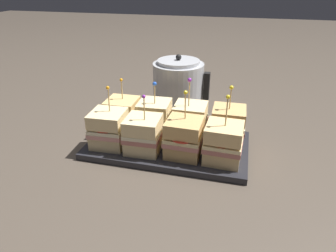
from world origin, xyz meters
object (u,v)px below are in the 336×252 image
(sandwich_back_center_right, at_px, (190,121))
(kettle_steel, at_px, (178,86))
(sandwich_front_far_left, at_px, (109,129))
(sandwich_front_far_right, at_px, (223,143))
(sandwich_front_center_right, at_px, (184,138))
(sandwich_back_far_left, at_px, (123,114))
(sandwich_back_center_left, at_px, (154,118))
(serving_platter, at_px, (168,145))
(sandwich_back_far_right, at_px, (228,125))
(sandwich_front_center_left, at_px, (143,134))

(sandwich_back_center_right, relative_size, kettle_steel, 0.89)
(sandwich_front_far_left, xyz_separation_m, sandwich_front_far_right, (0.31, -0.00, 0.00))
(sandwich_front_center_right, bearing_deg, sandwich_front_far_left, -179.55)
(sandwich_back_far_left, distance_m, sandwich_back_center_left, 0.10)
(sandwich_front_far_left, height_order, sandwich_back_center_left, sandwich_front_far_left)
(serving_platter, xyz_separation_m, sandwich_back_far_left, (-0.15, 0.05, 0.06))
(sandwich_front_far_right, relative_size, sandwich_back_center_right, 1.00)
(sandwich_front_far_left, bearing_deg, sandwich_back_far_left, 90.33)
(sandwich_back_center_right, xyz_separation_m, sandwich_back_far_right, (0.11, 0.00, 0.00))
(sandwich_front_far_right, xyz_separation_m, sandwich_back_center_right, (-0.10, 0.11, 0.00))
(sandwich_front_center_right, height_order, sandwich_back_center_left, sandwich_front_center_right)
(sandwich_back_far_left, bearing_deg, sandwich_front_center_left, -46.14)
(sandwich_front_center_right, distance_m, kettle_steel, 0.35)
(sandwich_front_far_left, bearing_deg, sandwich_front_far_right, -0.24)
(sandwich_back_center_left, relative_size, sandwich_back_far_right, 0.97)
(sandwich_front_far_left, height_order, sandwich_back_far_left, sandwich_front_far_left)
(sandwich_back_center_left, height_order, kettle_steel, kettle_steel)
(kettle_steel, bearing_deg, serving_platter, -83.19)
(sandwich_front_far_right, distance_m, kettle_steel, 0.39)
(sandwich_front_far_left, distance_m, sandwich_back_center_right, 0.23)
(sandwich_back_center_left, bearing_deg, sandwich_front_center_left, -90.06)
(sandwich_front_center_right, relative_size, sandwich_back_far_left, 1.11)
(sandwich_front_far_right, height_order, sandwich_back_center_right, same)
(sandwich_back_center_right, bearing_deg, sandwich_front_far_right, -45.50)
(serving_platter, bearing_deg, sandwich_front_center_right, -41.61)
(sandwich_front_far_right, height_order, sandwich_back_far_right, sandwich_front_far_right)
(serving_platter, xyz_separation_m, kettle_steel, (-0.03, 0.28, 0.08))
(serving_platter, relative_size, sandwich_front_far_left, 2.62)
(sandwich_front_center_right, relative_size, sandwich_front_far_right, 0.98)
(sandwich_back_center_left, distance_m, kettle_steel, 0.24)
(sandwich_front_center_left, bearing_deg, sandwich_back_center_right, 45.65)
(sandwich_back_far_right, bearing_deg, sandwich_back_far_left, -179.53)
(sandwich_front_center_right, xyz_separation_m, sandwich_back_center_right, (-0.00, 0.10, -0.00))
(sandwich_back_center_right, bearing_deg, sandwich_back_center_left, -177.20)
(serving_platter, height_order, sandwich_front_center_left, sandwich_front_center_left)
(serving_platter, xyz_separation_m, sandwich_back_center_left, (-0.05, 0.05, 0.06))
(kettle_steel, bearing_deg, sandwich_back_far_left, -117.32)
(sandwich_front_far_right, distance_m, sandwich_back_far_right, 0.11)
(sandwich_front_far_left, distance_m, sandwich_back_far_left, 0.10)
(serving_platter, distance_m, sandwich_front_center_left, 0.10)
(sandwich_front_center_right, bearing_deg, serving_platter, 138.39)
(sandwich_front_far_left, relative_size, sandwich_front_far_right, 0.95)
(serving_platter, relative_size, sandwich_front_center_left, 2.73)
(sandwich_front_far_left, xyz_separation_m, sandwich_front_center_left, (0.10, -0.00, -0.00))
(sandwich_back_far_left, relative_size, sandwich_back_center_left, 0.98)
(sandwich_back_center_left, xyz_separation_m, sandwich_back_far_right, (0.21, 0.01, 0.00))
(sandwich_front_center_left, height_order, kettle_steel, kettle_steel)
(sandwich_back_center_left, height_order, sandwich_back_center_right, sandwich_back_center_right)
(sandwich_back_center_right, bearing_deg, sandwich_front_center_left, -134.35)
(sandwich_front_far_right, bearing_deg, sandwich_back_far_left, 161.66)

